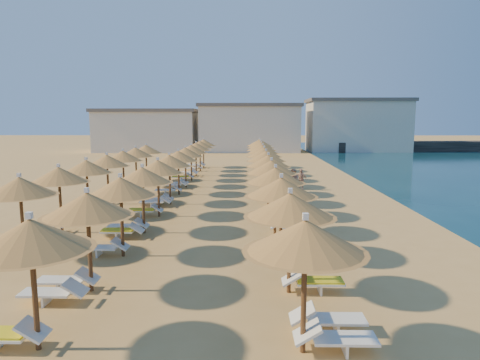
{
  "coord_description": "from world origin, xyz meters",
  "views": [
    {
      "loc": [
        0.88,
        -21.86,
        5.0
      ],
      "look_at": [
        0.41,
        4.0,
        1.3
      ],
      "focal_mm": 32.0,
      "sensor_mm": 36.0,
      "label": 1
    }
  ],
  "objects_px": {
    "parasol_row_east": "(267,159)",
    "beachgoer_b": "(294,181)",
    "parasol_row_west": "(174,159)",
    "jetty": "(428,146)",
    "beachgoer_a": "(292,200)",
    "beachgoer_c": "(301,179)"
  },
  "relations": [
    {
      "from": "parasol_row_east",
      "to": "jetty",
      "type": "bearing_deg",
      "value": 56.59
    },
    {
      "from": "parasol_row_east",
      "to": "beachgoer_b",
      "type": "bearing_deg",
      "value": 51.95
    },
    {
      "from": "beachgoer_a",
      "to": "beachgoer_c",
      "type": "xyz_separation_m",
      "value": [
        1.5,
        8.69,
        -0.18
      ]
    },
    {
      "from": "beachgoer_a",
      "to": "parasol_row_west",
      "type": "bearing_deg",
      "value": -112.17
    },
    {
      "from": "jetty",
      "to": "parasol_row_west",
      "type": "distance_m",
      "value": 52.59
    },
    {
      "from": "beachgoer_a",
      "to": "beachgoer_b",
      "type": "distance_m",
      "value": 7.51
    },
    {
      "from": "beachgoer_a",
      "to": "jetty",
      "type": "bearing_deg",
      "value": 164.52
    },
    {
      "from": "parasol_row_east",
      "to": "beachgoer_b",
      "type": "height_order",
      "value": "parasol_row_east"
    },
    {
      "from": "parasol_row_west",
      "to": "beachgoer_b",
      "type": "bearing_deg",
      "value": 17.73
    },
    {
      "from": "beachgoer_a",
      "to": "beachgoer_c",
      "type": "distance_m",
      "value": 8.82
    },
    {
      "from": "parasol_row_west",
      "to": "beachgoer_c",
      "type": "height_order",
      "value": "parasol_row_west"
    },
    {
      "from": "jetty",
      "to": "beachgoer_c",
      "type": "distance_m",
      "value": 44.67
    },
    {
      "from": "parasol_row_east",
      "to": "beachgoer_c",
      "type": "relative_size",
      "value": 25.01
    },
    {
      "from": "beachgoer_b",
      "to": "parasol_row_west",
      "type": "bearing_deg",
      "value": -111.1
    },
    {
      "from": "parasol_row_east",
      "to": "beachgoer_a",
      "type": "xyz_separation_m",
      "value": [
        1.07,
        -5.0,
        -1.59
      ]
    },
    {
      "from": "parasol_row_west",
      "to": "beachgoer_a",
      "type": "relative_size",
      "value": 20.21
    },
    {
      "from": "jetty",
      "to": "beachgoer_a",
      "type": "distance_m",
      "value": 52.87
    },
    {
      "from": "parasol_row_west",
      "to": "beachgoer_a",
      "type": "distance_m",
      "value": 8.62
    },
    {
      "from": "jetty",
      "to": "parasol_row_west",
      "type": "xyz_separation_m",
      "value": [
        -32.85,
        -41.04,
        1.79
      ]
    },
    {
      "from": "parasol_row_east",
      "to": "beachgoer_c",
      "type": "distance_m",
      "value": 4.83
    },
    {
      "from": "parasol_row_east",
      "to": "beachgoer_b",
      "type": "xyz_separation_m",
      "value": [
        1.93,
        2.46,
        -1.72
      ]
    },
    {
      "from": "parasol_row_west",
      "to": "beachgoer_c",
      "type": "distance_m",
      "value": 9.29
    }
  ]
}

